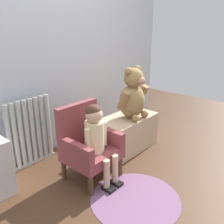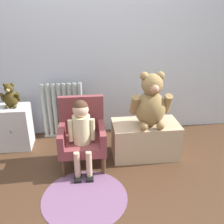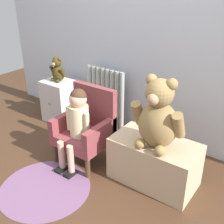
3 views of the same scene
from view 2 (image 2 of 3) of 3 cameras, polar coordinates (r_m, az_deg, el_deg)
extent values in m
plane|color=#4A2F1D|center=(2.35, -2.17, -17.22)|extent=(6.00, 6.00, 0.00)
cube|color=silver|center=(2.96, -4.39, 17.09)|extent=(3.80, 0.05, 2.40)
cylinder|color=#ADB6B0|center=(3.09, -15.16, 0.31)|extent=(0.05, 0.05, 0.67)
cylinder|color=#ADB6B0|center=(3.09, -14.02, 0.37)|extent=(0.05, 0.05, 0.67)
cylinder|color=#ADB6B0|center=(3.08, -12.88, 0.42)|extent=(0.05, 0.05, 0.67)
cylinder|color=#ADB6B0|center=(3.07, -11.73, 0.47)|extent=(0.05, 0.05, 0.67)
cylinder|color=#ADB6B0|center=(3.06, -10.58, 0.53)|extent=(0.05, 0.05, 0.67)
cylinder|color=#ADB6B0|center=(3.06, -9.42, 0.58)|extent=(0.05, 0.05, 0.67)
cylinder|color=#ADB6B0|center=(3.06, -8.27, 0.63)|extent=(0.05, 0.05, 0.67)
cylinder|color=#ADB6B0|center=(3.06, -7.10, 0.69)|extent=(0.05, 0.05, 0.67)
cube|color=#ADB6B0|center=(3.22, -10.68, -5.12)|extent=(0.50, 0.05, 0.02)
cube|color=silver|center=(3.04, -21.27, -3.23)|extent=(0.35, 0.29, 0.49)
sphere|color=#4C3823|center=(2.89, -22.04, -4.20)|extent=(0.02, 0.02, 0.02)
cube|color=brown|center=(2.53, -6.75, -7.30)|extent=(0.45, 0.41, 0.10)
cube|color=brown|center=(2.58, -7.03, -0.53)|extent=(0.45, 0.06, 0.40)
cube|color=brown|center=(2.49, -11.42, -5.10)|extent=(0.06, 0.41, 0.14)
cube|color=brown|center=(2.48, -2.33, -4.71)|extent=(0.06, 0.41, 0.14)
cylinder|color=#4C331E|center=(2.48, -11.16, -12.43)|extent=(0.04, 0.04, 0.19)
cylinder|color=#4C331E|center=(2.47, -1.96, -12.05)|extent=(0.04, 0.04, 0.19)
cylinder|color=#4C331E|center=(2.77, -10.68, -8.17)|extent=(0.04, 0.04, 0.19)
cylinder|color=#4C331E|center=(2.76, -2.55, -7.82)|extent=(0.04, 0.04, 0.19)
cylinder|color=beige|center=(2.41, -6.95, -3.91)|extent=(0.17, 0.17, 0.28)
sphere|color=#D8AD8E|center=(2.32, -7.20, 0.55)|extent=(0.15, 0.15, 0.15)
sphere|color=#472D1E|center=(2.32, -7.22, 1.02)|extent=(0.14, 0.14, 0.14)
cylinder|color=#D8AD8E|center=(2.39, -7.97, -11.84)|extent=(0.06, 0.06, 0.26)
cube|color=black|center=(2.46, -7.78, -14.86)|extent=(0.07, 0.11, 0.03)
cylinder|color=#D8AD8E|center=(2.39, -5.28, -11.73)|extent=(0.06, 0.06, 0.26)
cube|color=black|center=(2.46, -5.13, -14.75)|extent=(0.07, 0.11, 0.03)
cylinder|color=beige|center=(2.39, -9.47, -4.24)|extent=(0.04, 0.04, 0.22)
cylinder|color=beige|center=(2.39, -4.43, -4.02)|extent=(0.04, 0.04, 0.22)
cube|color=tan|center=(2.73, 7.53, -6.16)|extent=(0.70, 0.38, 0.38)
ellipsoid|color=#977848|center=(2.54, 8.72, 0.76)|extent=(0.31, 0.27, 0.36)
sphere|color=#977848|center=(2.43, 9.18, 6.28)|extent=(0.21, 0.21, 0.21)
sphere|color=tan|center=(2.35, 9.74, 5.22)|extent=(0.08, 0.08, 0.08)
sphere|color=#977848|center=(2.41, 7.39, 8.13)|extent=(0.08, 0.08, 0.08)
sphere|color=#977848|center=(2.45, 11.00, 8.16)|extent=(0.08, 0.08, 0.08)
cylinder|color=#977848|center=(2.47, 5.16, 1.64)|extent=(0.08, 0.16, 0.22)
cylinder|color=#977848|center=(2.55, 12.47, 1.92)|extent=(0.08, 0.16, 0.22)
sphere|color=#977848|center=(2.48, 7.28, -3.32)|extent=(0.08, 0.08, 0.08)
sphere|color=#977848|center=(2.52, 11.03, -3.09)|extent=(0.08, 0.08, 0.08)
ellipsoid|color=#403312|center=(2.92, -22.08, 2.74)|extent=(0.15, 0.13, 0.18)
sphere|color=#403312|center=(2.88, -22.50, 5.03)|extent=(0.10, 0.10, 0.10)
sphere|color=tan|center=(2.84, -22.70, 4.59)|extent=(0.04, 0.04, 0.04)
sphere|color=#403312|center=(2.88, -23.31, 5.73)|extent=(0.04, 0.04, 0.04)
sphere|color=#403312|center=(2.86, -21.85, 5.85)|extent=(0.04, 0.04, 0.04)
cylinder|color=#403312|center=(2.93, -23.70, 3.08)|extent=(0.04, 0.08, 0.11)
cylinder|color=#403312|center=(2.89, -20.67, 3.27)|extent=(0.04, 0.08, 0.11)
sphere|color=#403312|center=(2.91, -22.91, 1.06)|extent=(0.04, 0.04, 0.04)
sphere|color=#403312|center=(2.88, -21.36, 1.15)|extent=(0.04, 0.04, 0.04)
cylinder|color=#7A5376|center=(2.28, -6.26, -18.85)|extent=(0.74, 0.74, 0.01)
camera|label=1|loc=(1.61, -69.21, 2.60)|focal=40.00mm
camera|label=3|loc=(1.55, 64.79, 11.70)|focal=45.00mm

